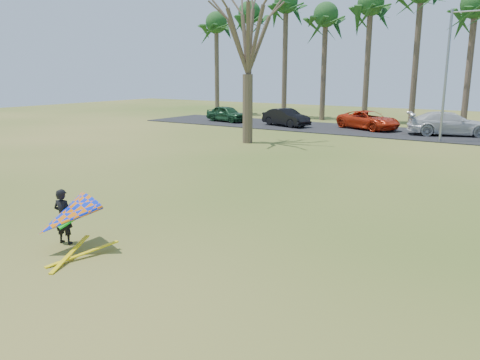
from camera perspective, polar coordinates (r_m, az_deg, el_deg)
The scene contains 15 objects.
ground at distance 12.93m, azimuth -4.91°, elevation -6.42°, with size 100.00×100.00×0.00m, color #285412.
parking_strip at distance 35.62m, azimuth 20.89°, elevation 5.25°, with size 46.00×7.00×0.06m, color black.
palm_0 at distance 50.44m, azimuth -2.90°, elevation 18.49°, with size 4.84×4.84×10.84m.
palm_1 at distance 48.27m, azimuth 1.16°, elevation 19.56°, with size 4.84×4.84×11.54m.
palm_2 at distance 46.36m, azimuth 5.63°, elevation 20.63°, with size 4.84×4.84×12.24m.
palm_3 at distance 44.47m, azimuth 10.42°, elevation 19.05°, with size 4.84×4.84×10.84m.
palm_4 at distance 43.12m, azimuth 15.65°, elevation 19.91°, with size 4.84×4.84×11.54m.
palm_6 at distance 41.22m, azimuth 26.79°, elevation 18.44°, with size 4.84×4.84×10.84m.
bare_tree_left at distance 29.20m, azimuth 0.97°, elevation 18.12°, with size 6.60×6.60×9.70m.
streetlight at distance 32.01m, azimuth 24.16°, elevation 12.18°, with size 2.28×0.18×8.00m.
car_0 at distance 41.68m, azimuth -1.61°, elevation 8.08°, with size 1.63×4.05×1.38m, color #194023.
car_1 at distance 38.29m, azimuth 5.63°, elevation 7.61°, with size 1.48×4.25×1.40m, color black.
car_2 at distance 37.22m, azimuth 15.39°, elevation 7.06°, with size 2.32×5.03×1.40m, color red.
car_3 at distance 35.49m, azimuth 24.15°, elevation 6.29°, with size 2.23×5.49×1.59m, color silver.
kite_flyer at distance 12.22m, azimuth -20.49°, elevation -4.24°, with size 2.13×2.39×2.02m.
Camera 1 is at (7.60, -9.54, 4.28)m, focal length 35.00 mm.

